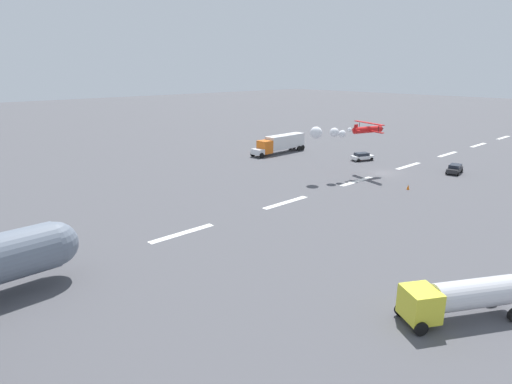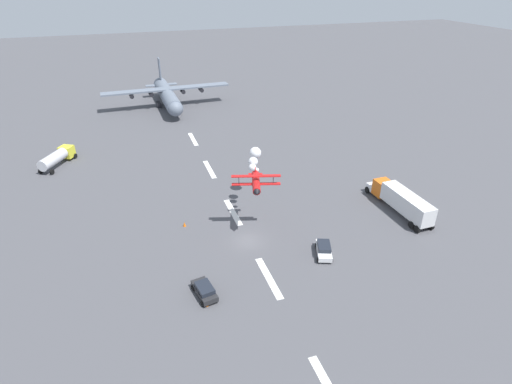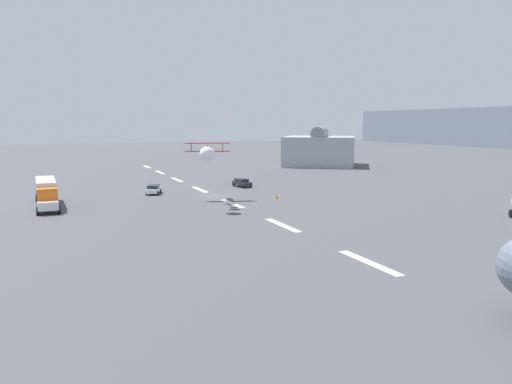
% 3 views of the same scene
% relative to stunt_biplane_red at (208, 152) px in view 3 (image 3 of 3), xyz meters
% --- Properties ---
extents(ground_plane, '(440.00, 440.00, 0.00)m').
position_rel_stunt_biplane_red_xyz_m(ground_plane, '(-7.57, 3.47, -7.56)').
color(ground_plane, '#4C4C51').
rests_on(ground_plane, ground).
extents(runway_stripe_0, '(8.00, 0.90, 0.01)m').
position_rel_stunt_biplane_red_xyz_m(runway_stripe_0, '(-64.88, 3.47, -7.56)').
color(runway_stripe_0, white).
rests_on(runway_stripe_0, ground).
extents(runway_stripe_1, '(8.00, 0.90, 0.01)m').
position_rel_stunt_biplane_red_xyz_m(runway_stripe_1, '(-48.51, 3.47, -7.56)').
color(runway_stripe_1, white).
rests_on(runway_stripe_1, ground).
extents(runway_stripe_2, '(8.00, 0.90, 0.01)m').
position_rel_stunt_biplane_red_xyz_m(runway_stripe_2, '(-32.13, 3.47, -7.56)').
color(runway_stripe_2, white).
rests_on(runway_stripe_2, ground).
extents(runway_stripe_3, '(8.00, 0.90, 0.01)m').
position_rel_stunt_biplane_red_xyz_m(runway_stripe_3, '(-15.76, 3.47, -7.56)').
color(runway_stripe_3, white).
rests_on(runway_stripe_3, ground).
extents(runway_stripe_4, '(8.00, 0.90, 0.01)m').
position_rel_stunt_biplane_red_xyz_m(runway_stripe_4, '(0.62, 3.47, -7.56)').
color(runway_stripe_4, white).
rests_on(runway_stripe_4, ground).
extents(runway_stripe_5, '(8.00, 0.90, 0.01)m').
position_rel_stunt_biplane_red_xyz_m(runway_stripe_5, '(16.99, 3.47, -7.56)').
color(runway_stripe_5, white).
rests_on(runway_stripe_5, ground).
extents(runway_stripe_6, '(8.00, 0.90, 0.01)m').
position_rel_stunt_biplane_red_xyz_m(runway_stripe_6, '(33.37, 3.47, -7.56)').
color(runway_stripe_6, white).
rests_on(runway_stripe_6, ground).
extents(stunt_biplane_red, '(13.91, 7.43, 2.02)m').
position_rel_stunt_biplane_red_xyz_m(stunt_biplane_red, '(0.00, 0.00, 0.00)').
color(stunt_biplane_red, red).
extents(semi_truck_orange, '(13.91, 3.16, 3.70)m').
position_rel_stunt_biplane_red_xyz_m(semi_truck_orange, '(-7.51, -21.35, -5.45)').
color(semi_truck_orange, silver).
rests_on(semi_truck_orange, ground).
extents(followme_car_yellow, '(4.68, 3.23, 1.52)m').
position_rel_stunt_biplane_red_xyz_m(followme_car_yellow, '(-13.62, -5.12, -6.75)').
color(followme_car_yellow, white).
rests_on(followme_car_yellow, ground).
extents(airport_staff_sedan, '(4.44, 2.62, 1.52)m').
position_rel_stunt_biplane_red_xyz_m(airport_staff_sedan, '(-16.25, 11.64, -6.75)').
color(airport_staff_sedan, '#262628').
rests_on(airport_staff_sedan, ground).
extents(hangar_building, '(26.45, 26.34, 10.66)m').
position_rel_stunt_biplane_red_xyz_m(hangar_building, '(-50.37, 48.32, -3.21)').
color(hangar_building, '#9EA3AD').
rests_on(hangar_building, ground).
extents(traffic_cone_near, '(0.44, 0.44, 0.75)m').
position_rel_stunt_biplane_red_xyz_m(traffic_cone_near, '(-17.98, 11.78, -7.19)').
color(traffic_cone_near, orange).
rests_on(traffic_cone_near, ground).
extents(traffic_cone_far, '(0.44, 0.44, 0.75)m').
position_rel_stunt_biplane_red_xyz_m(traffic_cone_far, '(-0.97, 11.37, -7.19)').
color(traffic_cone_far, orange).
rests_on(traffic_cone_far, ground).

